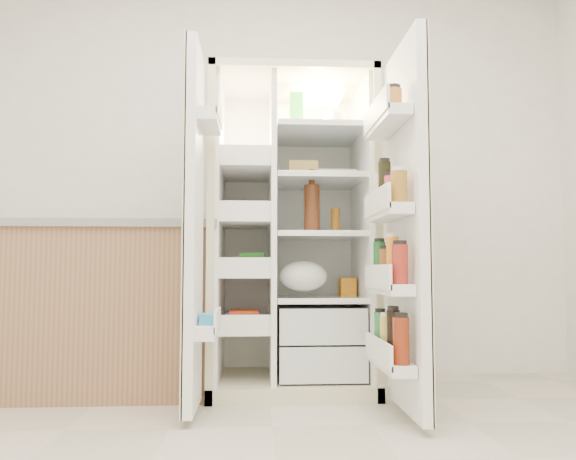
{
  "coord_description": "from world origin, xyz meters",
  "views": [
    {
      "loc": [
        -0.07,
        -1.55,
        0.69
      ],
      "look_at": [
        0.09,
        1.25,
        0.89
      ],
      "focal_mm": 34.0,
      "sensor_mm": 36.0,
      "label": 1
    }
  ],
  "objects": [
    {
      "name": "freezer_door",
      "position": [
        -0.37,
        1.05,
        0.89
      ],
      "size": [
        0.15,
        0.4,
        1.72
      ],
      "color": "white",
      "rests_on": "floor"
    },
    {
      "name": "refrigerator",
      "position": [
        0.15,
        1.65,
        0.74
      ],
      "size": [
        0.92,
        0.7,
        1.8
      ],
      "color": "beige",
      "rests_on": "floor"
    },
    {
      "name": "wall_back",
      "position": [
        0.0,
        2.0,
        1.35
      ],
      "size": [
        4.0,
        0.02,
        2.7
      ],
      "primitive_type": "cube",
      "color": "white",
      "rests_on": "floor"
    },
    {
      "name": "kitchen_counter",
      "position": [
        -0.93,
        1.61,
        0.48
      ],
      "size": [
        1.31,
        0.7,
        0.95
      ],
      "color": "#916A48",
      "rests_on": "floor"
    },
    {
      "name": "fridge_door",
      "position": [
        0.61,
        0.96,
        0.87
      ],
      "size": [
        0.17,
        0.58,
        1.72
      ],
      "color": "white",
      "rests_on": "floor"
    }
  ]
}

